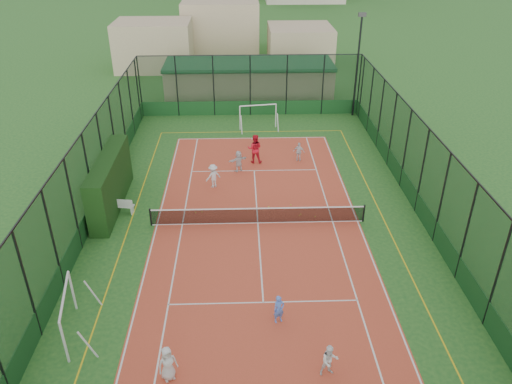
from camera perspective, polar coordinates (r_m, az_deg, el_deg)
ground at (r=27.31m, az=0.21°, el=-3.58°), size 300.00×300.00×0.00m
court_slab at (r=27.31m, az=0.21°, el=-3.57°), size 11.17×23.97×0.01m
tennis_net at (r=27.03m, az=0.21°, el=-2.64°), size 11.67×0.12×1.06m
perimeter_fence at (r=26.05m, az=0.22°, el=1.05°), size 18.12×34.12×5.00m
floodlight_ne at (r=42.06m, az=11.49°, el=13.89°), size 0.60×0.26×8.25m
clubhouse at (r=46.87m, az=-0.81°, el=12.76°), size 15.20×7.20×3.15m
hedge_left at (r=29.41m, az=-16.33°, el=1.05°), size 1.03×6.84×2.99m
white_bench at (r=29.06m, az=-15.46°, el=-1.43°), size 1.82×0.74×1.00m
futsal_goal_near at (r=21.49m, az=-20.63°, el=-13.00°), size 3.18×1.43×1.98m
futsal_goal_far at (r=39.40m, az=0.23°, el=8.59°), size 3.04×1.27×1.90m
child_near_left at (r=19.08m, az=-10.07°, el=-18.74°), size 0.84×0.73×1.45m
child_near_mid at (r=20.93m, az=2.63°, el=-13.24°), size 0.55×0.46×1.29m
child_near_right at (r=19.16m, az=8.41°, el=-18.51°), size 0.73×0.61×1.34m
child_far_left at (r=30.65m, az=-4.91°, el=1.85°), size 1.13×0.98×1.52m
child_far_right at (r=34.09m, az=4.94°, el=4.60°), size 0.84×0.55×1.33m
child_far_back at (r=32.55m, az=-2.00°, el=3.55°), size 1.36×1.00×1.42m
coach at (r=33.63m, az=-0.15°, el=4.98°), size 1.04×0.84×2.00m
tennis_balls at (r=28.26m, az=1.30°, el=-2.26°), size 6.77×1.40×0.07m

